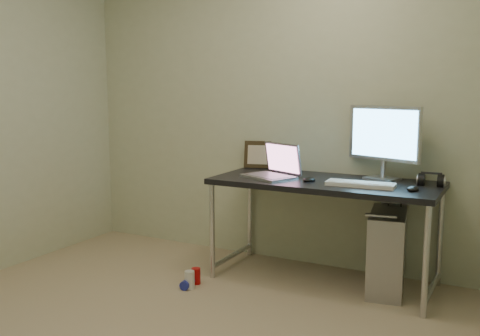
# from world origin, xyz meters

# --- Properties ---
(wall_back) EXTENTS (3.50, 0.02, 2.50)m
(wall_back) POSITION_xyz_m (0.00, 1.75, 1.25)
(wall_back) COLOR beige
(wall_back) RESTS_ON ground
(desk) EXTENTS (1.59, 0.70, 0.75)m
(desk) POSITION_xyz_m (0.54, 1.40, 0.67)
(desk) COLOR black
(desk) RESTS_ON ground
(tower_computer) EXTENTS (0.32, 0.56, 0.59)m
(tower_computer) POSITION_xyz_m (0.99, 1.44, 0.28)
(tower_computer) COLOR #A4A3A8
(tower_computer) RESTS_ON ground
(cable_a) EXTENTS (0.01, 0.16, 0.69)m
(cable_a) POSITION_xyz_m (0.94, 1.70, 0.40)
(cable_a) COLOR black
(cable_a) RESTS_ON ground
(cable_b) EXTENTS (0.02, 0.11, 0.71)m
(cable_b) POSITION_xyz_m (1.03, 1.68, 0.38)
(cable_b) COLOR black
(cable_b) RESTS_ON ground
(can_red) EXTENTS (0.08, 0.08, 0.12)m
(can_red) POSITION_xyz_m (-0.25, 0.92, 0.06)
(can_red) COLOR #B90B0C
(can_red) RESTS_ON ground
(can_white) EXTENTS (0.07, 0.07, 0.13)m
(can_white) POSITION_xyz_m (-0.24, 0.82, 0.06)
(can_white) COLOR silver
(can_white) RESTS_ON ground
(can_blue) EXTENTS (0.09, 0.13, 0.07)m
(can_blue) POSITION_xyz_m (-0.26, 0.83, 0.03)
(can_blue) COLOR #212A9D
(can_blue) RESTS_ON ground
(laptop) EXTENTS (0.45, 0.41, 0.25)m
(laptop) POSITION_xyz_m (0.17, 1.35, 0.81)
(laptop) COLOR silver
(laptop) RESTS_ON desk
(monitor) EXTENTS (0.54, 0.23, 0.53)m
(monitor) POSITION_xyz_m (0.90, 1.62, 1.06)
(monitor) COLOR silver
(monitor) RESTS_ON desk
(keyboard) EXTENTS (0.46, 0.17, 0.03)m
(keyboard) POSITION_xyz_m (0.83, 1.29, 0.76)
(keyboard) COLOR white
(keyboard) RESTS_ON desk
(mouse_right) EXTENTS (0.08, 0.12, 0.04)m
(mouse_right) POSITION_xyz_m (1.17, 1.30, 0.77)
(mouse_right) COLOR black
(mouse_right) RESTS_ON desk
(mouse_left) EXTENTS (0.09, 0.13, 0.04)m
(mouse_left) POSITION_xyz_m (0.46, 1.31, 0.77)
(mouse_left) COLOR black
(mouse_left) RESTS_ON desk
(headphones) EXTENTS (0.17, 0.10, 0.11)m
(headphones) POSITION_xyz_m (1.24, 1.54, 0.78)
(headphones) COLOR black
(headphones) RESTS_ON desk
(picture_frame) EXTENTS (0.29, 0.15, 0.22)m
(picture_frame) POSITION_xyz_m (-0.11, 1.72, 0.86)
(picture_frame) COLOR black
(picture_frame) RESTS_ON desk
(webcam) EXTENTS (0.04, 0.03, 0.13)m
(webcam) POSITION_xyz_m (0.19, 1.70, 0.84)
(webcam) COLOR silver
(webcam) RESTS_ON desk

